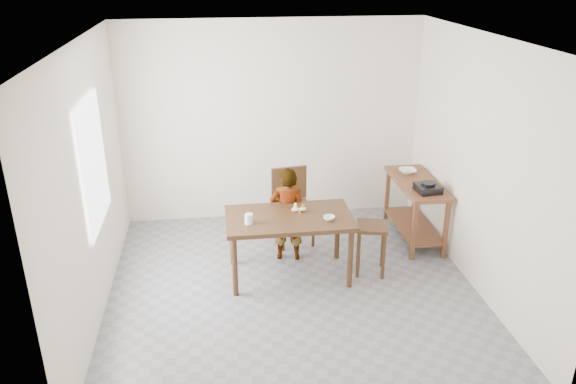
{
  "coord_description": "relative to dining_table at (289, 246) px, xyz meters",
  "views": [
    {
      "loc": [
        -0.76,
        -5.25,
        3.4
      ],
      "look_at": [
        0.0,
        0.4,
        1.0
      ],
      "focal_mm": 35.0,
      "sensor_mm": 36.0,
      "label": 1
    }
  ],
  "objects": [
    {
      "name": "wall_right",
      "position": [
        2.02,
        -0.3,
        0.98
      ],
      "size": [
        0.04,
        4.0,
        2.7
      ],
      "primitive_type": "cube",
      "color": "white",
      "rests_on": "ground"
    },
    {
      "name": "wall_back",
      "position": [
        0.0,
        1.72,
        0.98
      ],
      "size": [
        4.0,
        0.04,
        2.7
      ],
      "primitive_type": "cube",
      "color": "white",
      "rests_on": "ground"
    },
    {
      "name": "glass_tumbler",
      "position": [
        -0.45,
        -0.12,
        0.43
      ],
      "size": [
        0.11,
        0.11,
        0.11
      ],
      "primitive_type": "cylinder",
      "rotation": [
        0.0,
        0.0,
        0.24
      ],
      "color": "white",
      "rests_on": "dining_table"
    },
    {
      "name": "serving_bowl",
      "position": [
        1.69,
        0.99,
        0.45
      ],
      "size": [
        0.24,
        0.24,
        0.06
      ],
      "primitive_type": "imported",
      "rotation": [
        0.0,
        0.0,
        -0.05
      ],
      "color": "white",
      "rests_on": "prep_counter"
    },
    {
      "name": "ceiling",
      "position": [
        0.0,
        -0.3,
        2.35
      ],
      "size": [
        4.0,
        4.0,
        0.04
      ],
      "primitive_type": "cube",
      "color": "white",
      "rests_on": "wall_back"
    },
    {
      "name": "banana",
      "position": [
        0.12,
        0.11,
        0.41
      ],
      "size": [
        0.2,
        0.15,
        0.06
      ],
      "primitive_type": null,
      "rotation": [
        0.0,
        0.0,
        -0.15
      ],
      "color": "#E2B950",
      "rests_on": "dining_table"
    },
    {
      "name": "stool",
      "position": [
        0.94,
        -0.05,
        -0.07
      ],
      "size": [
        0.42,
        0.42,
        0.6
      ],
      "primitive_type": null,
      "rotation": [
        0.0,
        0.0,
        -0.26
      ],
      "color": "#412915",
      "rests_on": "floor"
    },
    {
      "name": "prep_counter",
      "position": [
        1.72,
        0.7,
        0.03
      ],
      "size": [
        0.5,
        1.2,
        0.8
      ],
      "primitive_type": null,
      "color": "brown",
      "rests_on": "floor"
    },
    {
      "name": "small_bowl",
      "position": [
        0.42,
        -0.14,
        0.4
      ],
      "size": [
        0.15,
        0.15,
        0.04
      ],
      "primitive_type": "imported",
      "rotation": [
        0.0,
        0.0,
        -0.19
      ],
      "color": "white",
      "rests_on": "dining_table"
    },
    {
      "name": "wall_front",
      "position": [
        0.0,
        -2.32,
        0.98
      ],
      "size": [
        4.0,
        0.04,
        2.7
      ],
      "primitive_type": "cube",
      "color": "white",
      "rests_on": "ground"
    },
    {
      "name": "wall_left",
      "position": [
        -2.02,
        -0.3,
        0.98
      ],
      "size": [
        0.04,
        4.0,
        2.7
      ],
      "primitive_type": "cube",
      "color": "white",
      "rests_on": "ground"
    },
    {
      "name": "dining_chair",
      "position": [
        0.17,
        0.81,
        0.1
      ],
      "size": [
        0.53,
        0.53,
        0.95
      ],
      "primitive_type": null,
      "rotation": [
        0.0,
        0.0,
        0.16
      ],
      "color": "#412915",
      "rests_on": "floor"
    },
    {
      "name": "dining_table",
      "position": [
        0.0,
        0.0,
        0.0
      ],
      "size": [
        1.4,
        0.8,
        0.75
      ],
      "primitive_type": null,
      "color": "#412915",
      "rests_on": "floor"
    },
    {
      "name": "child",
      "position": [
        0.04,
        0.41,
        0.21
      ],
      "size": [
        0.46,
        0.33,
        1.17
      ],
      "primitive_type": "imported",
      "rotation": [
        0.0,
        0.0,
        3.01
      ],
      "color": "white",
      "rests_on": "floor"
    },
    {
      "name": "floor",
      "position": [
        0.0,
        -0.3,
        -0.4
      ],
      "size": [
        4.0,
        4.0,
        0.04
      ],
      "primitive_type": "cube",
      "color": "slate",
      "rests_on": "ground"
    },
    {
      "name": "gas_burner",
      "position": [
        1.72,
        0.36,
        0.47
      ],
      "size": [
        0.29,
        0.29,
        0.09
      ],
      "primitive_type": "cube",
      "rotation": [
        0.0,
        0.0,
        0.09
      ],
      "color": "black",
      "rests_on": "prep_counter"
    },
    {
      "name": "window_pane",
      "position": [
        -1.97,
        -0.1,
        1.12
      ],
      "size": [
        0.02,
        1.1,
        1.3
      ],
      "primitive_type": "cube",
      "color": "white",
      "rests_on": "wall_left"
    }
  ]
}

